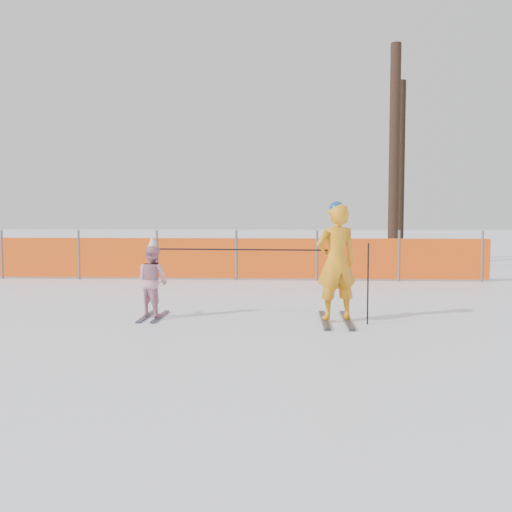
% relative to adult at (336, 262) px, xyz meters
% --- Properties ---
extents(ground, '(120.00, 120.00, 0.00)m').
position_rel_adult_xyz_m(ground, '(-1.20, -0.62, -0.91)').
color(ground, white).
rests_on(ground, ground).
extents(adult, '(0.73, 1.49, 1.82)m').
position_rel_adult_xyz_m(adult, '(0.00, 0.00, 0.00)').
color(adult, black).
rests_on(adult, ground).
extents(child, '(0.68, 1.05, 1.29)m').
position_rel_adult_xyz_m(child, '(-2.85, 0.19, -0.32)').
color(child, black).
rests_on(child, ground).
extents(ski_poles, '(3.18, 0.40, 1.20)m').
position_rel_adult_xyz_m(ski_poles, '(-0.83, 0.00, 0.02)').
color(ski_poles, black).
rests_on(ski_poles, ground).
extents(safety_fence, '(16.22, 0.06, 1.25)m').
position_rel_adult_xyz_m(safety_fence, '(-3.93, 5.49, -0.35)').
color(safety_fence, '#595960').
rests_on(safety_fence, ground).
extents(tree_trunks, '(4.21, 1.98, 7.12)m').
position_rel_adult_xyz_m(tree_trunks, '(3.57, 10.71, 2.40)').
color(tree_trunks, '#311F15').
rests_on(tree_trunks, ground).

